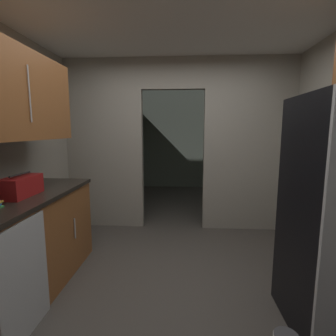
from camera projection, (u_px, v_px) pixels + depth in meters
The scene contains 8 objects.
ground at pixel (172, 293), 2.41m from camera, with size 20.00×20.00×0.00m, color #47423D.
kitchen_overhead_slab at pixel (175, 20), 2.53m from camera, with size 3.85×7.43×0.06m, color silver.
kitchen_partition at pixel (179, 141), 3.90m from camera, with size 3.45×0.12×2.59m.
adjoining_room_shell at pixel (180, 140), 5.90m from camera, with size 3.45×2.99×2.59m.
lower_cabinet_run at pixel (22, 245), 2.35m from camera, with size 0.68×1.73×0.94m.
dishwasher at pixel (25, 280), 1.86m from camera, with size 0.02×0.56×0.88m.
upper_cabinet_counterside at pixel (9, 94), 2.15m from camera, with size 0.36×1.56×0.78m.
boombox at pixel (21, 186), 2.28m from camera, with size 0.20×0.41×0.21m.
Camera 1 is at (0.11, -2.21, 1.52)m, focal length 27.23 mm.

